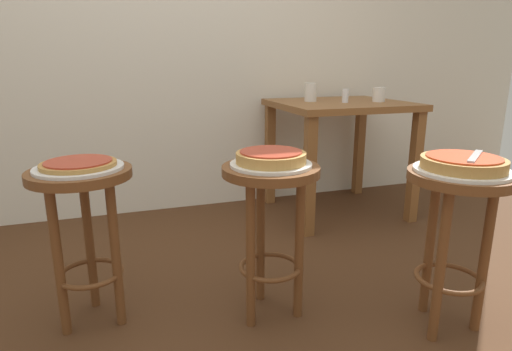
{
  "coord_description": "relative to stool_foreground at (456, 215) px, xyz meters",
  "views": [
    {
      "loc": [
        -0.34,
        -1.33,
        1.01
      ],
      "look_at": [
        0.2,
        0.26,
        0.56
      ],
      "focal_mm": 30.27,
      "sensor_mm": 36.0,
      "label": 1
    }
  ],
  "objects": [
    {
      "name": "cup_far_edge",
      "position": [
        0.07,
        1.4,
        0.35
      ],
      "size": [
        0.08,
        0.08,
        0.12
      ],
      "primitive_type": "cylinder",
      "color": "silver",
      "rests_on": "dining_table"
    },
    {
      "name": "condiment_shaker",
      "position": [
        0.24,
        1.26,
        0.33
      ],
      "size": [
        0.04,
        0.04,
        0.09
      ],
      "primitive_type": "cylinder",
      "color": "white",
      "rests_on": "dining_table"
    },
    {
      "name": "serving_plate_middle",
      "position": [
        -0.61,
        0.31,
        0.17
      ],
      "size": [
        0.31,
        0.31,
        0.01
      ],
      "primitive_type": "cylinder",
      "color": "white",
      "rests_on": "stool_middle"
    },
    {
      "name": "stool_foreground",
      "position": [
        0.0,
        0.0,
        0.0
      ],
      "size": [
        0.37,
        0.37,
        0.63
      ],
      "color": "brown",
      "rests_on": "ground_plane"
    },
    {
      "name": "cup_near_edge",
      "position": [
        0.48,
        1.24,
        0.33
      ],
      "size": [
        0.08,
        0.08,
        0.09
      ],
      "primitive_type": "cylinder",
      "color": "silver",
      "rests_on": "dining_table"
    },
    {
      "name": "ground_plane",
      "position": [
        -0.84,
        0.15,
        -0.46
      ],
      "size": [
        6.0,
        6.0,
        0.0
      ],
      "primitive_type": "plane",
      "color": "#4C2D19"
    },
    {
      "name": "dining_table",
      "position": [
        0.25,
        1.33,
        0.16
      ],
      "size": [
        0.83,
        0.75,
        0.75
      ],
      "color": "brown",
      "rests_on": "ground_plane"
    },
    {
      "name": "pizza_middle",
      "position": [
        -0.61,
        0.31,
        0.2
      ],
      "size": [
        0.27,
        0.27,
        0.05
      ],
      "color": "tan",
      "rests_on": "serving_plate_middle"
    },
    {
      "name": "stool_middle",
      "position": [
        -0.61,
        0.31,
        0.0
      ],
      "size": [
        0.37,
        0.37,
        0.63
      ],
      "color": "brown",
      "rests_on": "ground_plane"
    },
    {
      "name": "serving_plate_leftside",
      "position": [
        -1.3,
        0.48,
        0.17
      ],
      "size": [
        0.32,
        0.32,
        0.01
      ],
      "primitive_type": "cylinder",
      "color": "silver",
      "rests_on": "stool_leftside"
    },
    {
      "name": "serving_plate_foreground",
      "position": [
        0.0,
        -0.0,
        0.17
      ],
      "size": [
        0.34,
        0.34,
        0.01
      ],
      "primitive_type": "cylinder",
      "color": "white",
      "rests_on": "stool_foreground"
    },
    {
      "name": "pizza_server_knife",
      "position": [
        0.03,
        -0.02,
        0.22
      ],
      "size": [
        0.19,
        0.15,
        0.01
      ],
      "primitive_type": "cube",
      "rotation": [
        0.0,
        0.0,
        0.66
      ],
      "color": "silver",
      "rests_on": "pizza_foreground"
    },
    {
      "name": "pizza_foreground",
      "position": [
        0.0,
        0.0,
        0.2
      ],
      "size": [
        0.29,
        0.29,
        0.05
      ],
      "color": "#B78442",
      "rests_on": "serving_plate_foreground"
    },
    {
      "name": "pizza_leftside",
      "position": [
        -1.3,
        0.48,
        0.18
      ],
      "size": [
        0.27,
        0.27,
        0.02
      ],
      "color": "#B78442",
      "rests_on": "serving_plate_leftside"
    },
    {
      "name": "stool_leftside",
      "position": [
        -1.3,
        0.48,
        0.0
      ],
      "size": [
        0.37,
        0.37,
        0.63
      ],
      "color": "brown",
      "rests_on": "ground_plane"
    }
  ]
}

